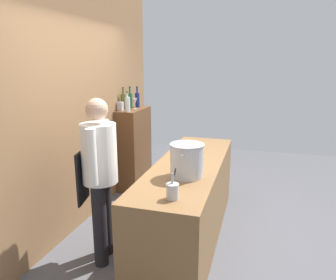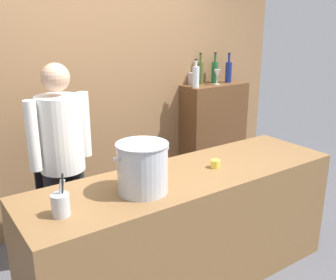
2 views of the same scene
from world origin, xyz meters
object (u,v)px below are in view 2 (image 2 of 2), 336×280
Objects in this scene: spice_tin_silver at (193,79)px; wine_bottle_green at (215,72)px; stockpot_large at (143,168)px; utensil_crock at (61,204)px; wine_glass_short at (217,74)px; wine_bottle_cobalt at (229,71)px; wine_bottle_clear at (196,76)px; butter_jar at (215,164)px; chef at (62,154)px; wine_bottle_olive at (200,72)px.

wine_bottle_green is at bearing -7.97° from spice_tin_silver.
stockpot_large is 1.52× the size of utensil_crock.
utensil_crock is 1.99× the size of spice_tin_silver.
wine_glass_short is 0.27m from spice_tin_silver.
wine_bottle_cobalt is 1.12× the size of wine_bottle_clear.
wine_bottle_clear is (1.39, 1.21, 0.32)m from stockpot_large.
wine_glass_short is (1.05, 1.18, 0.45)m from butter_jar.
spice_tin_silver reaches higher than utensil_crock.
wine_glass_short reaches higher than spice_tin_silver.
wine_bottle_cobalt is (2.15, 0.46, 0.43)m from chef.
wine_bottle_cobalt is 2.55× the size of spice_tin_silver.
wine_bottle_cobalt reaches higher than spice_tin_silver.
wine_bottle_olive is at bearing 132.99° from wine_glass_short.
utensil_crock is 3.66× the size of butter_jar.
wine_bottle_green reaches higher than butter_jar.
wine_bottle_green is (1.10, 1.28, 0.46)m from butter_jar.
spice_tin_silver reaches higher than stockpot_large.
wine_bottle_cobalt reaches higher than utensil_crock.
wine_bottle_cobalt reaches higher than stockpot_large.
chef reaches higher than butter_jar.
wine_bottle_clear is (1.93, 1.22, 0.41)m from utensil_crock.
wine_bottle_cobalt is (2.46, 1.28, 0.42)m from utensil_crock.
wine_bottle_olive is 2.05× the size of wine_glass_short.
butter_jar is at bearing -124.91° from wine_bottle_olive.
wine_bottle_cobalt is at bearing 179.91° from chef.
spice_tin_silver reaches higher than butter_jar.
wine_bottle_green is (-0.15, 0.06, 0.00)m from wine_bottle_cobalt.
stockpot_large is 2.04m from spice_tin_silver.
wine_bottle_clear reaches higher than spice_tin_silver.
wine_bottle_green reaches higher than wine_glass_short.
stockpot_large is 1.33× the size of wine_bottle_clear.
utensil_crock is at bearing -145.71° from spice_tin_silver.
wine_bottle_cobalt is at bearing 27.52° from utensil_crock.
wine_bottle_clear is at bearing 57.78° from butter_jar.
chef is 4.89× the size of wine_bottle_olive.
stockpot_large is 2.11m from wine_bottle_olive.
wine_bottle_olive is (1.58, 1.36, 0.33)m from stockpot_large.
wine_bottle_cobalt is at bearing -12.89° from spice_tin_silver.
wine_bottle_olive reaches higher than utensil_crock.
butter_jar is 0.21× the size of wine_bottle_olive.
wine_bottle_olive is (2.12, 1.37, 0.43)m from utensil_crock.
wine_glass_short is at bearing -118.46° from wine_bottle_green.
stockpot_large is at bearing -138.93° from wine_bottle_clear.
spice_tin_silver is (0.82, 1.32, 0.40)m from butter_jar.
chef is 6.43× the size of utensil_crock.
chef reaches higher than wine_bottle_clear.
utensil_crock is 0.76× the size of wine_bottle_olive.
chef reaches higher than utensil_crock.
wine_glass_short is (2.25, 1.24, 0.41)m from utensil_crock.
wine_bottle_cobalt is 0.45m from spice_tin_silver.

